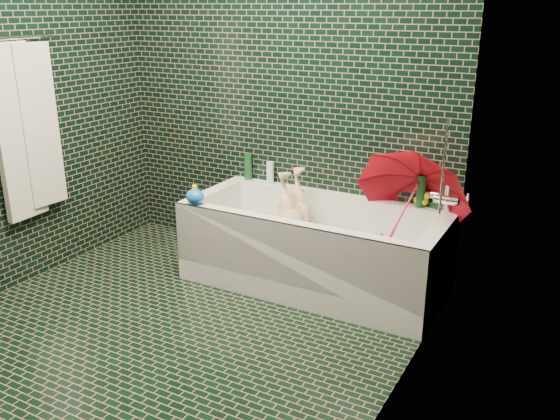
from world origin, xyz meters
The scene contains 20 objects.
floor centered at (0.00, 0.00, 0.00)m, with size 2.80×2.80×0.00m, color black.
wall_back centered at (0.00, 1.40, 1.25)m, with size 2.80×2.80×0.00m, color black.
wall_right centered at (1.30, 0.00, 1.25)m, with size 2.80×2.80×0.00m, color black.
bathtub centered at (0.45, 1.01, 0.21)m, with size 1.70×0.75×0.55m.
bath_mat centered at (0.45, 1.02, 0.16)m, with size 1.35×0.47×0.01m, color green.
water centered at (0.45, 1.02, 0.30)m, with size 1.48×0.53×0.00m, color silver.
towel_rail centered at (-1.25, 0.25, 1.60)m, with size 0.02×0.02×0.58m, color silver.
towel centered at (-1.24, 0.24, 1.03)m, with size 0.08×0.44×1.12m.
faucet centered at (1.26, 1.02, 0.77)m, with size 0.18×0.19×0.55m.
child centered at (0.30, 1.07, 0.31)m, with size 0.33×0.21×0.90m, color #E2BA8D.
umbrella centered at (1.02, 1.12, 0.61)m, with size 0.69×0.69×0.61m, color red.
soap_bottle_a centered at (1.20, 1.36, 0.55)m, with size 0.11×0.11×0.28m, color white.
soap_bottle_b centered at (1.18, 1.37, 0.55)m, with size 0.08×0.08×0.17m, color #411F77.
soap_bottle_c centered at (1.13, 1.36, 0.55)m, with size 0.14×0.14×0.18m, color #12411F.
bottle_right_tall centered at (1.04, 1.35, 0.66)m, with size 0.06×0.06×0.21m, color #12411F.
bottle_right_pump centered at (1.22, 1.34, 0.65)m, with size 0.05×0.05×0.20m, color silver.
bottle_left_tall centered at (-0.27, 1.36, 0.65)m, with size 0.06×0.06×0.19m, color #12411F.
bottle_left_short centered at (-0.07, 1.34, 0.63)m, with size 0.05×0.05×0.16m, color white.
rubber_duck centered at (1.05, 1.37, 0.60)m, with size 0.13×0.10×0.10m.
bath_toy centered at (-0.27, 0.69, 0.61)m, with size 0.15×0.14×0.13m.
Camera 1 is at (2.00, -2.27, 1.80)m, focal length 38.00 mm.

